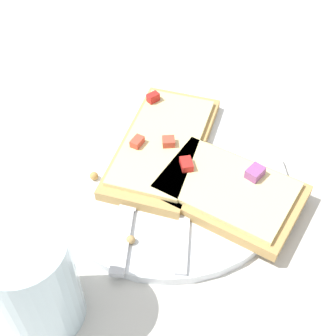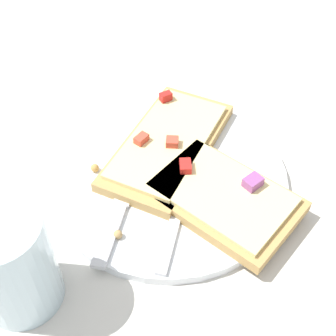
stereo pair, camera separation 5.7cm
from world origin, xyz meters
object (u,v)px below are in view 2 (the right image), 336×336
at_px(plate, 168,177).
at_px(drinking_glass, 12,264).
at_px(fork, 183,191).
at_px(pizza_slice_main, 168,144).
at_px(pizza_slice_corner, 222,196).
at_px(knife, 122,200).

relative_size(plate, drinking_glass, 2.49).
height_order(fork, drinking_glass, drinking_glass).
bearing_deg(drinking_glass, fork, -42.64).
relative_size(pizza_slice_main, drinking_glass, 1.92).
xyz_separation_m(pizza_slice_main, pizza_slice_corner, (-0.08, -0.08, 0.00)).
bearing_deg(knife, pizza_slice_corner, -77.61).
height_order(fork, knife, knife).
relative_size(fork, pizza_slice_main, 0.92).
xyz_separation_m(plate, drinking_glass, (-0.18, 0.12, 0.05)).
distance_m(fork, pizza_slice_corner, 0.05).
relative_size(pizza_slice_corner, drinking_glass, 1.71).
height_order(plate, knife, knife).
distance_m(knife, drinking_glass, 0.15).
bearing_deg(pizza_slice_corner, pizza_slice_main, 165.85).
bearing_deg(pizza_slice_main, knife, -6.07).
bearing_deg(drinking_glass, plate, -33.35).
distance_m(pizza_slice_corner, drinking_glass, 0.24).
xyz_separation_m(plate, knife, (-0.05, 0.05, 0.01)).
height_order(plate, pizza_slice_main, pizza_slice_main).
bearing_deg(fork, plate, 44.08).
relative_size(knife, pizza_slice_corner, 1.09).
distance_m(plate, fork, 0.04).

